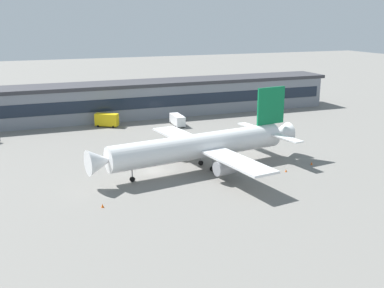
{
  "coord_description": "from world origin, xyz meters",
  "views": [
    {
      "loc": [
        -28.11,
        -94.89,
        33.43
      ],
      "look_at": [
        9.63,
        1.56,
        5.0
      ],
      "focal_mm": 43.42,
      "sensor_mm": 36.0,
      "label": 1
    }
  ],
  "objects_px": {
    "traffic_cone_2": "(286,171)",
    "traffic_cone_1": "(312,163)",
    "catering_truck": "(107,120)",
    "airliner": "(202,146)",
    "fuel_truck": "(178,120)",
    "traffic_cone_0": "(103,206)"
  },
  "relations": [
    {
      "from": "airliner",
      "to": "traffic_cone_0",
      "type": "xyz_separation_m",
      "value": [
        -25.26,
        -13.85,
        -5.18
      ]
    },
    {
      "from": "fuel_truck",
      "to": "traffic_cone_1",
      "type": "height_order",
      "value": "fuel_truck"
    },
    {
      "from": "traffic_cone_2",
      "to": "traffic_cone_1",
      "type": "bearing_deg",
      "value": 15.22
    },
    {
      "from": "catering_truck",
      "to": "airliner",
      "type": "bearing_deg",
      "value": -76.97
    },
    {
      "from": "airliner",
      "to": "catering_truck",
      "type": "height_order",
      "value": "airliner"
    },
    {
      "from": "airliner",
      "to": "catering_truck",
      "type": "distance_m",
      "value": 51.24
    },
    {
      "from": "traffic_cone_0",
      "to": "traffic_cone_1",
      "type": "distance_m",
      "value": 51.03
    },
    {
      "from": "traffic_cone_0",
      "to": "traffic_cone_1",
      "type": "xyz_separation_m",
      "value": [
        50.48,
        7.44,
        -0.01
      ]
    },
    {
      "from": "fuel_truck",
      "to": "traffic_cone_0",
      "type": "height_order",
      "value": "fuel_truck"
    },
    {
      "from": "fuel_truck",
      "to": "traffic_cone_2",
      "type": "bearing_deg",
      "value": -82.19
    },
    {
      "from": "airliner",
      "to": "traffic_cone_0",
      "type": "bearing_deg",
      "value": -151.26
    },
    {
      "from": "traffic_cone_1",
      "to": "traffic_cone_2",
      "type": "xyz_separation_m",
      "value": [
        -8.45,
        -2.3,
        -0.03
      ]
    },
    {
      "from": "fuel_truck",
      "to": "traffic_cone_1",
      "type": "xyz_separation_m",
      "value": [
        15.59,
        -49.76,
        -1.55
      ]
    },
    {
      "from": "airliner",
      "to": "fuel_truck",
      "type": "height_order",
      "value": "airliner"
    },
    {
      "from": "catering_truck",
      "to": "traffic_cone_1",
      "type": "bearing_deg",
      "value": -56.83
    },
    {
      "from": "traffic_cone_2",
      "to": "catering_truck",
      "type": "bearing_deg",
      "value": 115.8
    },
    {
      "from": "traffic_cone_2",
      "to": "traffic_cone_0",
      "type": "bearing_deg",
      "value": -173.03
    },
    {
      "from": "catering_truck",
      "to": "traffic_cone_2",
      "type": "height_order",
      "value": "catering_truck"
    },
    {
      "from": "fuel_truck",
      "to": "traffic_cone_0",
      "type": "bearing_deg",
      "value": -121.39
    },
    {
      "from": "airliner",
      "to": "traffic_cone_2",
      "type": "relative_size",
      "value": 86.5
    },
    {
      "from": "traffic_cone_0",
      "to": "traffic_cone_2",
      "type": "bearing_deg",
      "value": 6.97
    },
    {
      "from": "traffic_cone_2",
      "to": "airliner",
      "type": "bearing_deg",
      "value": 152.54
    }
  ]
}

